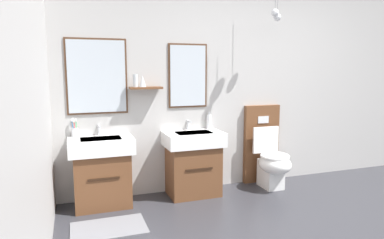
% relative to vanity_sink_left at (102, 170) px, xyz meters
% --- Properties ---
extents(wall_back, '(5.23, 0.60, 2.75)m').
position_rel_vanity_sink_left_xyz_m(wall_back, '(1.99, 0.25, 0.98)').
color(wall_back, '#B7B5B2').
rests_on(wall_back, ground).
extents(wall_left, '(0.12, 4.27, 2.75)m').
position_rel_vanity_sink_left_xyz_m(wall_left, '(-0.54, -1.82, 0.98)').
color(wall_left, '#B7B5B2').
rests_on(wall_left, ground).
extents(bath_mat, '(0.68, 0.44, 0.01)m').
position_rel_vanity_sink_left_xyz_m(bath_mat, '(-0.00, -0.58, -0.39)').
color(bath_mat, slate).
rests_on(bath_mat, ground).
extents(vanity_sink_left, '(0.66, 0.46, 0.74)m').
position_rel_vanity_sink_left_xyz_m(vanity_sink_left, '(0.00, 0.00, 0.00)').
color(vanity_sink_left, brown).
rests_on(vanity_sink_left, ground).
extents(tap_on_left_sink, '(0.03, 0.13, 0.11)m').
position_rel_vanity_sink_left_xyz_m(tap_on_left_sink, '(-0.00, 0.17, 0.42)').
color(tap_on_left_sink, silver).
rests_on(tap_on_left_sink, vanity_sink_left).
extents(vanity_sink_right, '(0.66, 0.46, 0.74)m').
position_rel_vanity_sink_left_xyz_m(vanity_sink_right, '(1.03, 0.00, 0.00)').
color(vanity_sink_right, brown).
rests_on(vanity_sink_right, ground).
extents(tap_on_right_sink, '(0.03, 0.13, 0.11)m').
position_rel_vanity_sink_left_xyz_m(tap_on_right_sink, '(1.03, 0.17, 0.42)').
color(tap_on_right_sink, silver).
rests_on(tap_on_right_sink, vanity_sink_right).
extents(toilet, '(0.48, 0.62, 1.00)m').
position_rel_vanity_sink_left_xyz_m(toilet, '(2.02, -0.01, -0.02)').
color(toilet, brown).
rests_on(toilet, ground).
extents(toothbrush_cup, '(0.07, 0.07, 0.20)m').
position_rel_vanity_sink_left_xyz_m(toothbrush_cup, '(-0.25, 0.15, 0.41)').
color(toothbrush_cup, silver).
rests_on(toothbrush_cup, vanity_sink_left).
extents(soap_dispenser, '(0.06, 0.06, 0.20)m').
position_rel_vanity_sink_left_xyz_m(soap_dispenser, '(1.29, 0.16, 0.44)').
color(soap_dispenser, white).
rests_on(soap_dispenser, vanity_sink_right).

